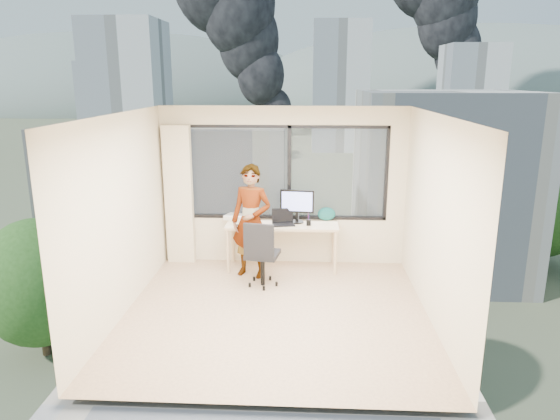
# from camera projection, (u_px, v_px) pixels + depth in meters

# --- Properties ---
(floor) EXTENTS (4.00, 4.00, 0.01)m
(floor) POSITION_uv_depth(u_px,v_px,m) (276.00, 312.00, 6.77)
(floor) COLOR tan
(floor) RESTS_ON ground
(ceiling) EXTENTS (4.00, 4.00, 0.01)m
(ceiling) POSITION_uv_depth(u_px,v_px,m) (276.00, 114.00, 6.12)
(ceiling) COLOR white
(ceiling) RESTS_ON ground
(wall_front) EXTENTS (4.00, 0.01, 2.60)m
(wall_front) POSITION_uv_depth(u_px,v_px,m) (262.00, 278.00, 4.51)
(wall_front) COLOR beige
(wall_front) RESTS_ON ground
(wall_left) EXTENTS (0.01, 4.00, 2.60)m
(wall_left) POSITION_uv_depth(u_px,v_px,m) (121.00, 216.00, 6.55)
(wall_left) COLOR beige
(wall_left) RESTS_ON ground
(wall_right) EXTENTS (0.01, 4.00, 2.60)m
(wall_right) POSITION_uv_depth(u_px,v_px,m) (436.00, 221.00, 6.34)
(wall_right) COLOR beige
(wall_right) RESTS_ON ground
(window_wall) EXTENTS (3.30, 0.16, 1.55)m
(window_wall) POSITION_uv_depth(u_px,v_px,m) (286.00, 173.00, 8.32)
(window_wall) COLOR black
(window_wall) RESTS_ON ground
(curtain) EXTENTS (0.45, 0.14, 2.30)m
(curtain) POSITION_uv_depth(u_px,v_px,m) (179.00, 195.00, 8.39)
(curtain) COLOR beige
(curtain) RESTS_ON floor
(desk) EXTENTS (1.80, 0.60, 0.75)m
(desk) POSITION_uv_depth(u_px,v_px,m) (282.00, 246.00, 8.28)
(desk) COLOR tan
(desk) RESTS_ON floor
(chair) EXTENTS (0.61, 0.61, 1.04)m
(chair) POSITION_uv_depth(u_px,v_px,m) (263.00, 252.00, 7.54)
(chair) COLOR black
(chair) RESTS_ON floor
(person) EXTENTS (0.74, 0.60, 1.77)m
(person) POSITION_uv_depth(u_px,v_px,m) (251.00, 221.00, 7.84)
(person) COLOR #2D2D33
(person) RESTS_ON floor
(monitor) EXTENTS (0.56, 0.18, 0.55)m
(monitor) POSITION_uv_depth(u_px,v_px,m) (297.00, 206.00, 8.19)
(monitor) COLOR black
(monitor) RESTS_ON desk
(game_console) EXTENTS (0.37, 0.34, 0.07)m
(game_console) POSITION_uv_depth(u_px,v_px,m) (235.00, 217.00, 8.45)
(game_console) COLOR white
(game_console) RESTS_ON desk
(laptop) EXTENTS (0.41, 0.42, 0.22)m
(laptop) POSITION_uv_depth(u_px,v_px,m) (284.00, 218.00, 8.10)
(laptop) COLOR black
(laptop) RESTS_ON desk
(cellphone) EXTENTS (0.11, 0.07, 0.01)m
(cellphone) POSITION_uv_depth(u_px,v_px,m) (237.00, 225.00, 8.10)
(cellphone) COLOR black
(cellphone) RESTS_ON desk
(pen_cup) EXTENTS (0.09, 0.09, 0.09)m
(pen_cup) POSITION_uv_depth(u_px,v_px,m) (309.00, 222.00, 8.09)
(pen_cup) COLOR black
(pen_cup) RESTS_ON desk
(handbag) EXTENTS (0.32, 0.24, 0.22)m
(handbag) POSITION_uv_depth(u_px,v_px,m) (326.00, 214.00, 8.35)
(handbag) COLOR #0B4244
(handbag) RESTS_ON desk
(exterior_ground) EXTENTS (400.00, 400.00, 0.04)m
(exterior_ground) POSITION_uv_depth(u_px,v_px,m) (306.00, 149.00, 126.28)
(exterior_ground) COLOR #515B3D
(exterior_ground) RESTS_ON ground
(near_bldg_a) EXTENTS (16.00, 12.00, 14.00)m
(near_bldg_a) POSITION_uv_depth(u_px,v_px,m) (181.00, 217.00, 37.99)
(near_bldg_a) COLOR beige
(near_bldg_a) RESTS_ON exterior_ground
(near_bldg_b) EXTENTS (14.00, 13.00, 16.00)m
(near_bldg_b) POSITION_uv_depth(u_px,v_px,m) (440.00, 185.00, 44.39)
(near_bldg_b) COLOR silver
(near_bldg_b) RESTS_ON exterior_ground
(far_tower_a) EXTENTS (14.00, 14.00, 28.00)m
(far_tower_a) POSITION_uv_depth(u_px,v_px,m) (129.00, 94.00, 100.42)
(far_tower_a) COLOR silver
(far_tower_a) RESTS_ON exterior_ground
(far_tower_b) EXTENTS (13.00, 13.00, 30.00)m
(far_tower_b) POSITION_uv_depth(u_px,v_px,m) (340.00, 87.00, 122.10)
(far_tower_b) COLOR silver
(far_tower_b) RESTS_ON exterior_ground
(far_tower_c) EXTENTS (15.00, 15.00, 26.00)m
(far_tower_c) POSITION_uv_depth(u_px,v_px,m) (470.00, 93.00, 140.01)
(far_tower_c) COLOR silver
(far_tower_c) RESTS_ON exterior_ground
(far_tower_d) EXTENTS (16.00, 14.00, 22.00)m
(far_tower_d) POSITION_uv_depth(u_px,v_px,m) (111.00, 99.00, 155.63)
(far_tower_d) COLOR silver
(far_tower_d) RESTS_ON exterior_ground
(hill_a) EXTENTS (288.00, 216.00, 90.00)m
(hill_a) POSITION_uv_depth(u_px,v_px,m) (120.00, 106.00, 325.83)
(hill_a) COLOR slate
(hill_a) RESTS_ON exterior_ground
(hill_b) EXTENTS (300.00, 220.00, 96.00)m
(hill_b) POSITION_uv_depth(u_px,v_px,m) (469.00, 107.00, 314.41)
(hill_b) COLOR slate
(hill_b) RESTS_ON exterior_ground
(tree_a) EXTENTS (7.00, 7.00, 8.00)m
(tree_a) POSITION_uv_depth(u_px,v_px,m) (40.00, 296.00, 31.38)
(tree_a) COLOR #27511B
(tree_a) RESTS_ON exterior_ground
(tree_b) EXTENTS (7.60, 7.60, 9.00)m
(tree_b) POSITION_uv_depth(u_px,v_px,m) (375.00, 328.00, 26.35)
(tree_b) COLOR #27511B
(tree_b) RESTS_ON exterior_ground
(tree_c) EXTENTS (8.40, 8.40, 10.00)m
(tree_c) POSITION_uv_depth(u_px,v_px,m) (542.00, 214.00, 46.55)
(tree_c) COLOR #27511B
(tree_c) RESTS_ON exterior_ground
(smoke_plume_b) EXTENTS (30.00, 18.00, 70.00)m
(smoke_plume_b) POSITION_uv_depth(u_px,v_px,m) (481.00, 1.00, 161.46)
(smoke_plume_b) COLOR black
(smoke_plume_b) RESTS_ON exterior_ground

